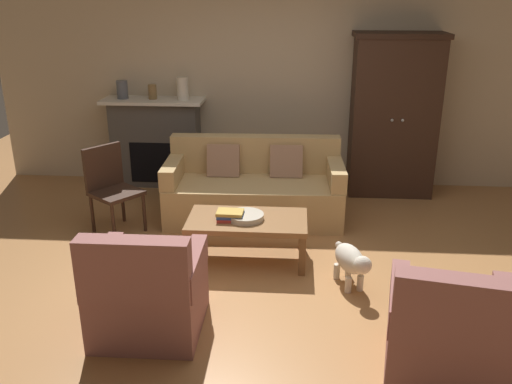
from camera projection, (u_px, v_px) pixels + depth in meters
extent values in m
plane|color=#B27A47|center=(267.00, 273.00, 4.89)|extent=(9.60, 9.60, 0.00)
cube|color=beige|center=(279.00, 74.00, 6.78)|extent=(7.20, 0.10, 2.80)
cube|color=#4C4947|center=(156.00, 144.00, 6.95)|extent=(1.10, 0.36, 1.08)
cube|color=black|center=(154.00, 163.00, 6.85)|extent=(0.60, 0.01, 0.52)
cube|color=white|center=(153.00, 101.00, 6.74)|extent=(1.26, 0.48, 0.04)
cube|color=#382319|center=(393.00, 118.00, 6.53)|extent=(1.00, 0.52, 1.88)
cube|color=#2F1E15|center=(401.00, 35.00, 6.19)|extent=(1.06, 0.55, 0.06)
sphere|color=#ADAFB5|center=(392.00, 120.00, 6.27)|extent=(0.04, 0.04, 0.04)
sphere|color=#ADAFB5|center=(403.00, 120.00, 6.26)|extent=(0.04, 0.04, 0.04)
cube|color=tan|center=(254.00, 200.00, 5.98)|extent=(1.93, 0.90, 0.44)
cube|color=tan|center=(255.00, 154.00, 6.14)|extent=(1.90, 0.24, 0.42)
cube|color=tan|center=(173.00, 171.00, 5.90)|extent=(0.19, 0.80, 0.22)
cube|color=tan|center=(336.00, 173.00, 5.83)|extent=(0.19, 0.80, 0.22)
cube|color=#9E755B|center=(223.00, 160.00, 6.04)|extent=(0.37, 0.20, 0.37)
cube|color=#9E755B|center=(286.00, 161.00, 6.01)|extent=(0.37, 0.20, 0.37)
cube|color=olive|center=(247.00, 221.00, 5.01)|extent=(1.10, 0.60, 0.05)
cube|color=brown|center=(188.00, 252.00, 4.87)|extent=(0.06, 0.06, 0.37)
cube|color=brown|center=(302.00, 256.00, 4.80)|extent=(0.06, 0.06, 0.37)
cube|color=brown|center=(198.00, 228.00, 5.36)|extent=(0.06, 0.06, 0.37)
cube|color=brown|center=(302.00, 231.00, 5.29)|extent=(0.06, 0.06, 0.37)
cylinder|color=beige|center=(246.00, 216.00, 4.97)|extent=(0.33, 0.33, 0.05)
cube|color=#B73833|center=(230.00, 218.00, 4.96)|extent=(0.25, 0.18, 0.03)
cube|color=#38569E|center=(231.00, 215.00, 4.95)|extent=(0.24, 0.17, 0.03)
cube|color=gold|center=(230.00, 213.00, 4.94)|extent=(0.25, 0.18, 0.03)
cylinder|color=#565B66|center=(122.00, 90.00, 6.72)|extent=(0.14, 0.14, 0.22)
cylinder|color=olive|center=(152.00, 92.00, 6.70)|extent=(0.10, 0.10, 0.18)
cylinder|color=beige|center=(183.00, 88.00, 6.66)|extent=(0.14, 0.14, 0.27)
cube|color=#935B56|center=(150.00, 303.00, 4.04)|extent=(0.76, 0.76, 0.42)
cube|color=#935B56|center=(134.00, 271.00, 3.60)|extent=(0.76, 0.16, 0.46)
cube|color=#935B56|center=(192.00, 267.00, 3.91)|extent=(0.12, 0.70, 0.20)
cube|color=#935B56|center=(103.00, 264.00, 3.95)|extent=(0.12, 0.70, 0.20)
cube|color=#935B56|center=(447.00, 345.00, 3.56)|extent=(0.89, 0.89, 0.42)
cube|color=#935B56|center=(459.00, 314.00, 3.12)|extent=(0.78, 0.30, 0.46)
cube|color=#935B56|center=(508.00, 312.00, 3.37)|extent=(0.25, 0.71, 0.20)
cube|color=#935B56|center=(399.00, 298.00, 3.53)|extent=(0.25, 0.71, 0.20)
cube|color=#382319|center=(116.00, 193.00, 5.58)|extent=(0.62, 0.62, 0.04)
cylinder|color=#382319|center=(113.00, 224.00, 5.41)|extent=(0.04, 0.04, 0.41)
cylinder|color=#382319|center=(144.00, 213.00, 5.68)|extent=(0.04, 0.04, 0.41)
cylinder|color=#382319|center=(92.00, 214.00, 5.65)|extent=(0.04, 0.04, 0.41)
cylinder|color=#382319|center=(123.00, 204.00, 5.91)|extent=(0.04, 0.04, 0.41)
cube|color=#382319|center=(103.00, 167.00, 5.62)|extent=(0.30, 0.37, 0.45)
ellipsoid|color=beige|center=(349.00, 258.00, 4.62)|extent=(0.32, 0.44, 0.22)
sphere|color=beige|center=(363.00, 265.00, 4.38)|extent=(0.15, 0.15, 0.15)
cylinder|color=beige|center=(360.00, 283.00, 4.59)|extent=(0.06, 0.06, 0.14)
cylinder|color=beige|center=(348.00, 285.00, 4.56)|extent=(0.06, 0.06, 0.14)
cylinder|color=beige|center=(348.00, 270.00, 4.81)|extent=(0.06, 0.06, 0.14)
cylinder|color=beige|center=(337.00, 271.00, 4.78)|extent=(0.06, 0.06, 0.14)
sphere|color=beige|center=(339.00, 245.00, 4.82)|extent=(0.06, 0.06, 0.06)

